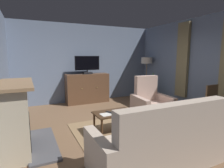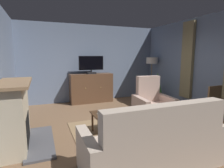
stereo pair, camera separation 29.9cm
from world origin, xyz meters
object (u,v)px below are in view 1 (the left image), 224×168
(tv_remote, at_px, (109,112))
(sofa_floral, at_px, (162,145))
(armchair_facing_sofa, at_px, (151,105))
(potted_plant_tall_palm_by_window, at_px, (153,86))
(folded_newspaper, at_px, (108,114))
(floor_lamp, at_px, (147,63))
(coffee_table, at_px, (114,115))
(tv_cabinet, at_px, (87,89))
(television, at_px, (87,64))
(fireplace, at_px, (17,118))
(side_chair_tucked_against_wall, at_px, (217,106))

(tv_remote, distance_m, sofa_floral, 1.44)
(tv_remote, distance_m, armchair_facing_sofa, 1.57)
(potted_plant_tall_palm_by_window, bearing_deg, folded_newspaper, -143.92)
(floor_lamp, bearing_deg, armchair_facing_sofa, -122.60)
(tv_remote, xyz_separation_m, armchair_facing_sofa, (1.48, 0.50, -0.14))
(coffee_table, distance_m, folded_newspaper, 0.21)
(tv_cabinet, bearing_deg, tv_remote, -98.18)
(potted_plant_tall_palm_by_window, bearing_deg, tv_remote, -144.23)
(tv_cabinet, height_order, television, television)
(fireplace, relative_size, sofa_floral, 0.68)
(armchair_facing_sofa, bearing_deg, coffee_table, -160.30)
(television, distance_m, armchair_facing_sofa, 2.70)
(coffee_table, bearing_deg, sofa_floral, -85.27)
(armchair_facing_sofa, bearing_deg, tv_cabinet, 115.31)
(tv_remote, height_order, side_chair_tucked_against_wall, side_chair_tucked_against_wall)
(fireplace, height_order, floor_lamp, floor_lamp)
(potted_plant_tall_palm_by_window, bearing_deg, television, 158.86)
(floor_lamp, bearing_deg, potted_plant_tall_palm_by_window, -104.58)
(sofa_floral, distance_m, side_chair_tucked_against_wall, 2.30)
(television, height_order, folded_newspaper, television)
(television, xyz_separation_m, sofa_floral, (-0.17, -4.15, -1.04))
(television, bearing_deg, side_chair_tucked_against_wall, -59.97)
(armchair_facing_sofa, distance_m, floor_lamp, 2.62)
(tv_remote, xyz_separation_m, potted_plant_tall_palm_by_window, (2.61, 1.88, 0.12))
(tv_cabinet, height_order, side_chair_tucked_against_wall, tv_cabinet)
(television, bearing_deg, floor_lamp, -5.29)
(fireplace, relative_size, tv_remote, 8.57)
(side_chair_tucked_against_wall, height_order, floor_lamp, floor_lamp)
(folded_newspaper, distance_m, floor_lamp, 3.96)
(fireplace, bearing_deg, floor_lamp, 28.28)
(folded_newspaper, bearing_deg, potted_plant_tall_palm_by_window, 33.21)
(side_chair_tucked_against_wall, bearing_deg, fireplace, 168.81)
(sofa_floral, bearing_deg, side_chair_tucked_against_wall, 17.01)
(tv_remote, distance_m, side_chair_tucked_against_wall, 2.53)
(potted_plant_tall_palm_by_window, xyz_separation_m, floor_lamp, (0.16, 0.63, 0.80))
(tv_remote, height_order, sofa_floral, sofa_floral)
(tv_remote, distance_m, folded_newspaper, 0.10)
(coffee_table, relative_size, floor_lamp, 0.53)
(fireplace, bearing_deg, television, 50.90)
(tv_cabinet, relative_size, television, 1.72)
(coffee_table, bearing_deg, tv_cabinet, 84.01)
(tv_remote, relative_size, potted_plant_tall_palm_by_window, 0.15)
(television, bearing_deg, tv_remote, -98.34)
(fireplace, height_order, television, television)
(armchair_facing_sofa, height_order, potted_plant_tall_palm_by_window, armchair_facing_sofa)
(tv_remote, relative_size, side_chair_tucked_against_wall, 0.17)
(folded_newspaper, xyz_separation_m, side_chair_tucked_against_wall, (2.49, -0.68, 0.06))
(armchair_facing_sofa, bearing_deg, floor_lamp, 57.40)
(potted_plant_tall_palm_by_window, bearing_deg, side_chair_tucked_against_wall, -94.23)
(sofa_floral, bearing_deg, coffee_table, 94.73)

